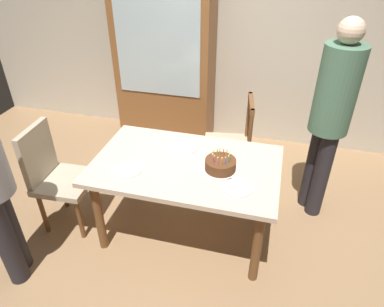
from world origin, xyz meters
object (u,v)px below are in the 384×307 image
plate_near_guest (238,188)px  china_cabinet (165,64)px  chair_upholstered (54,173)px  plate_far_side (184,148)px  plate_near_celebrant (128,170)px  dining_table (186,173)px  birthday_cake (220,165)px  chair_spindle_back (230,146)px  person_guest (331,113)px

plate_near_guest → china_cabinet: 2.10m
chair_upholstered → plate_far_side: bearing=18.7°
plate_near_celebrant → plate_far_side: size_ratio=1.00×
dining_table → plate_far_side: size_ratio=6.61×
birthday_cake → chair_spindle_back: 0.86m
dining_table → plate_near_celebrant: size_ratio=6.61×
birthday_cake → plate_near_celebrant: 0.70m
chair_spindle_back → dining_table: bearing=-106.6°
person_guest → china_cabinet: 1.99m
plate_far_side → china_cabinet: bearing=114.2°
birthday_cake → person_guest: size_ratio=0.16×
birthday_cake → plate_near_celebrant: birthday_cake is taller
dining_table → birthday_cake: 0.31m
plate_near_celebrant → china_cabinet: (-0.28, 1.76, 0.22)m
dining_table → person_guest: 1.27m
plate_near_celebrant → chair_spindle_back: bearing=57.2°
birthday_cake → plate_far_side: bearing=147.1°
dining_table → chair_spindle_back: size_ratio=1.53×
chair_upholstered → china_cabinet: china_cabinet is taller
chair_spindle_back → birthday_cake: bearing=-86.7°
plate_near_celebrant → plate_far_side: bearing=51.2°
person_guest → china_cabinet: china_cabinet is taller
birthday_cake → plate_near_guest: size_ratio=1.27×
plate_far_side → china_cabinet: (-0.61, 1.35, 0.22)m
china_cabinet → chair_spindle_back: bearing=-40.5°
china_cabinet → chair_upholstered: bearing=-104.3°
plate_far_side → plate_near_guest: size_ratio=1.00×
chair_spindle_back → chair_upholstered: (-1.35, -0.93, 0.07)m
plate_near_celebrant → china_cabinet: bearing=99.1°
birthday_cake → plate_near_guest: (0.16, -0.18, -0.04)m
chair_upholstered → person_guest: (2.18, 0.75, 0.47)m
chair_spindle_back → china_cabinet: 1.30m
birthday_cake → chair_spindle_back: size_ratio=0.29×
plate_far_side → chair_upholstered: size_ratio=0.23×
plate_near_celebrant → dining_table: bearing=26.9°
plate_near_guest → chair_upholstered: chair_upholstered is taller
dining_table → chair_upholstered: 1.13m
birthday_cake → plate_far_side: birthday_cake is taller
plate_near_guest → china_cabinet: (-1.12, 1.76, 0.22)m
plate_near_guest → chair_spindle_back: chair_spindle_back is taller
dining_table → birthday_cake: birthday_cake is taller
plate_near_celebrant → china_cabinet: china_cabinet is taller
chair_upholstered → birthday_cake: bearing=5.2°
plate_far_side → chair_upholstered: (-1.04, -0.35, -0.20)m
plate_near_guest → dining_table: bearing=155.0°
dining_table → chair_upholstered: bearing=-172.4°
plate_near_guest → birthday_cake: bearing=131.5°
plate_near_guest → chair_upholstered: size_ratio=0.23×
dining_table → plate_near_celebrant: 0.46m
plate_near_guest → chair_upholstered: bearing=178.0°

